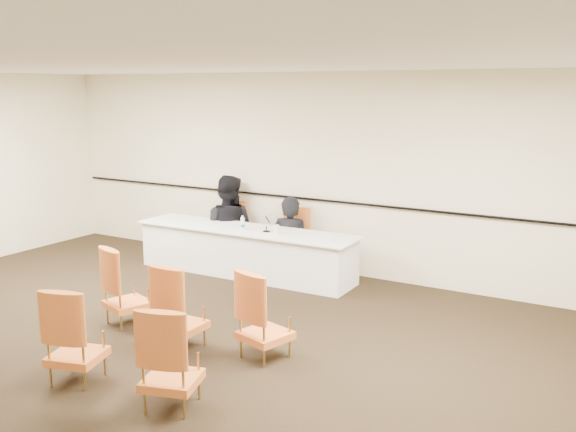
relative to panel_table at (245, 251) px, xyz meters
The scene contains 19 objects.
floor 3.35m from the panel_table, 74.07° to the right, with size 10.00×10.00×0.00m, color black.
ceiling 4.25m from the panel_table, 74.07° to the right, with size 10.00×10.00×0.00m, color white.
wall_back 1.67m from the panel_table, 41.21° to the left, with size 10.00×0.04×3.00m, color #F3E3BF.
wall_rail 1.40m from the panel_table, 39.76° to the left, with size 9.80×0.04×0.03m, color black.
panel_table is the anchor object (origin of this frame).
panelist_main 0.71m from the panel_table, 49.71° to the left, with size 0.62×0.41×1.69m, color black.
panelist_main_chair 0.72m from the panel_table, 49.71° to the left, with size 0.50×0.50×0.95m, color orange, non-canonical shape.
panelist_second 0.88m from the panel_table, 143.40° to the left, with size 0.91×0.71×1.86m, color black.
panelist_second_chair 0.88m from the panel_table, 143.40° to the left, with size 0.50×0.50×0.95m, color orange, non-canonical shape.
papers 0.54m from the panel_table, ahead, with size 0.30×0.22×0.00m, color white.
microphone 0.64m from the panel_table, ahead, with size 0.10×0.20×0.28m, color black, non-canonical shape.
water_bottle 0.47m from the panel_table, 81.89° to the right, with size 0.06×0.06×0.21m, color #177682, non-canonical shape.
drinking_glass 0.41m from the panel_table, 93.67° to the right, with size 0.06×0.06×0.10m, color silver.
coffee_cup 0.72m from the panel_table, ahead, with size 0.08×0.08×0.13m, color white.
aud_chair_front_left 2.44m from the panel_table, 90.63° to the right, with size 0.50×0.50×0.95m, color orange, non-canonical shape.
aud_chair_front_mid 2.85m from the panel_table, 69.84° to the right, with size 0.50×0.50×0.95m, color orange, non-canonical shape.
aud_chair_front_right 3.08m from the panel_table, 51.84° to the right, with size 0.50×0.50×0.95m, color orange, non-canonical shape.
aud_chair_back_mid 3.84m from the panel_table, 80.35° to the right, with size 0.50×0.50×0.95m, color orange, non-canonical shape.
aud_chair_back_right 4.12m from the panel_table, 64.63° to the right, with size 0.50×0.50×0.95m, color orange, non-canonical shape.
Camera 1 is at (4.39, -4.50, 2.77)m, focal length 40.00 mm.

